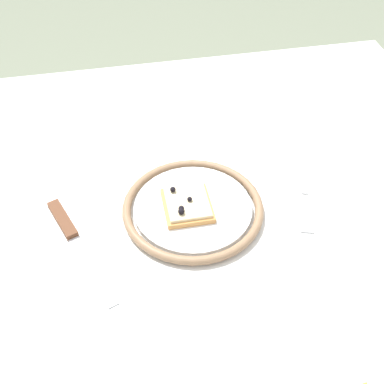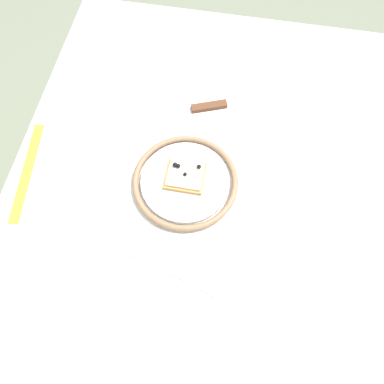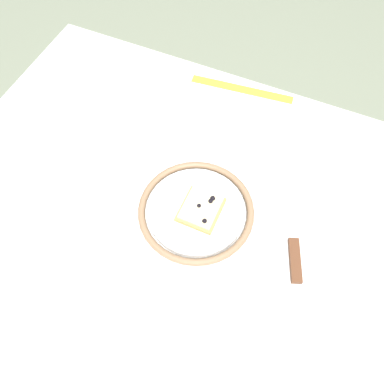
% 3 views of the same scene
% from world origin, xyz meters
% --- Properties ---
extents(ground_plane, '(6.00, 6.00, 0.00)m').
position_xyz_m(ground_plane, '(0.00, 0.00, 0.00)').
color(ground_plane, slate).
extents(dining_table, '(1.12, 0.90, 0.74)m').
position_xyz_m(dining_table, '(0.00, 0.00, 0.66)').
color(dining_table, white).
rests_on(dining_table, ground_plane).
extents(plate, '(0.24, 0.24, 0.02)m').
position_xyz_m(plate, '(0.01, 0.05, 0.75)').
color(plate, white).
rests_on(plate, dining_table).
extents(pizza_slice_near, '(0.08, 0.09, 0.03)m').
position_xyz_m(pizza_slice_near, '(0.02, 0.05, 0.76)').
color(pizza_slice_near, tan).
rests_on(pizza_slice_near, plate).
extents(knife, '(0.10, 0.23, 0.01)m').
position_xyz_m(knife, '(0.22, 0.06, 0.75)').
color(knife, silver).
rests_on(knife, dining_table).
extents(fork, '(0.08, 0.20, 0.00)m').
position_xyz_m(fork, '(-0.20, 0.04, 0.74)').
color(fork, silver).
rests_on(fork, dining_table).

